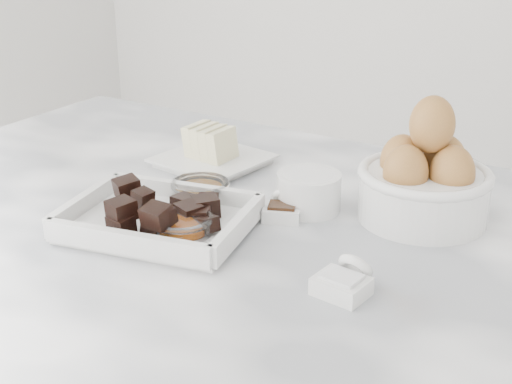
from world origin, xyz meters
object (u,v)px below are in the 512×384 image
at_px(salt_spoon, 345,281).
at_px(chocolate_dish, 158,213).
at_px(honey_bowl, 200,193).
at_px(sugar_ramekin, 309,190).
at_px(egg_bowl, 425,180).
at_px(zest_bowl, 182,228).
at_px(butter_plate, 211,152).
at_px(vanilla_spoon, 283,209).

bearing_deg(salt_spoon, chocolate_dish, 176.29).
bearing_deg(honey_bowl, chocolate_dish, -89.35).
distance_m(sugar_ramekin, honey_bowl, 0.15).
height_order(egg_bowl, zest_bowl, egg_bowl).
relative_size(butter_plate, sugar_ramekin, 1.96).
relative_size(butter_plate, honey_bowl, 2.09).
bearing_deg(butter_plate, zest_bowl, -62.87).
relative_size(chocolate_dish, butter_plate, 1.52).
bearing_deg(salt_spoon, vanilla_spoon, 138.53).
bearing_deg(sugar_ramekin, vanilla_spoon, -112.82).
bearing_deg(salt_spoon, honey_bowl, 157.65).
bearing_deg(honey_bowl, sugar_ramekin, 25.64).
bearing_deg(egg_bowl, zest_bowl, -136.21).
bearing_deg(salt_spoon, butter_plate, 144.24).
xyz_separation_m(zest_bowl, salt_spoon, (0.22, -0.01, -0.00)).
bearing_deg(zest_bowl, salt_spoon, -1.87).
relative_size(egg_bowl, honey_bowl, 2.13).
relative_size(vanilla_spoon, salt_spoon, 0.99).
bearing_deg(vanilla_spoon, egg_bowl, 30.31).
relative_size(chocolate_dish, egg_bowl, 1.49).
bearing_deg(egg_bowl, vanilla_spoon, -149.69).
bearing_deg(honey_bowl, vanilla_spoon, 11.53).
bearing_deg(zest_bowl, chocolate_dish, 167.31).
xyz_separation_m(chocolate_dish, honey_bowl, (-0.00, 0.09, -0.01)).
relative_size(butter_plate, egg_bowl, 0.98).
bearing_deg(honey_bowl, egg_bowl, 22.93).
height_order(sugar_ramekin, vanilla_spoon, sugar_ramekin).
height_order(chocolate_dish, butter_plate, butter_plate).
height_order(chocolate_dish, salt_spoon, chocolate_dish).
xyz_separation_m(sugar_ramekin, vanilla_spoon, (-0.02, -0.04, -0.02)).
xyz_separation_m(butter_plate, salt_spoon, (0.35, -0.25, -0.01)).
bearing_deg(salt_spoon, sugar_ramekin, 127.69).
bearing_deg(zest_bowl, vanilla_spoon, 60.89).
distance_m(butter_plate, zest_bowl, 0.27).
distance_m(chocolate_dish, salt_spoon, 0.27).
bearing_deg(vanilla_spoon, sugar_ramekin, 67.18).
height_order(butter_plate, zest_bowl, butter_plate).
bearing_deg(butter_plate, salt_spoon, -35.76).
height_order(honey_bowl, zest_bowl, honey_bowl).
relative_size(sugar_ramekin, zest_bowl, 1.09).
bearing_deg(salt_spoon, egg_bowl, 88.40).
bearing_deg(chocolate_dish, zest_bowl, -12.69).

